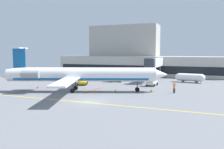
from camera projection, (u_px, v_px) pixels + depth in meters
name	position (u px, v px, depth m)	size (l,w,h in m)	color
ground	(91.00, 102.00, 36.49)	(120.00, 120.00, 0.11)	slate
terminal_building	(134.00, 57.00, 81.57)	(56.38, 12.68, 17.38)	#B7B2A8
jet_bridge_west	(155.00, 63.00, 62.91)	(2.40, 17.16, 6.25)	silver
regional_jet	(79.00, 75.00, 45.34)	(33.09, 27.47, 8.65)	white
baggage_tug	(114.00, 78.00, 60.57)	(4.05, 3.07, 1.95)	#E5B20C
pushback_tractor	(152.00, 81.00, 53.32)	(2.23, 3.88, 2.29)	silver
belt_loader	(83.00, 81.00, 55.71)	(3.32, 4.37, 1.87)	#E5B20C
fuel_tank	(190.00, 77.00, 59.39)	(7.40, 2.47, 2.30)	white
marshaller	(174.00, 88.00, 43.74)	(0.83, 0.34, 2.03)	#191E33
safety_cone_alpha	(115.00, 91.00, 45.09)	(0.47, 0.47, 0.55)	orange
safety_cone_bravo	(151.00, 90.00, 45.69)	(0.47, 0.47, 0.55)	orange
safety_cone_charlie	(38.00, 87.00, 50.25)	(0.47, 0.47, 0.55)	orange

